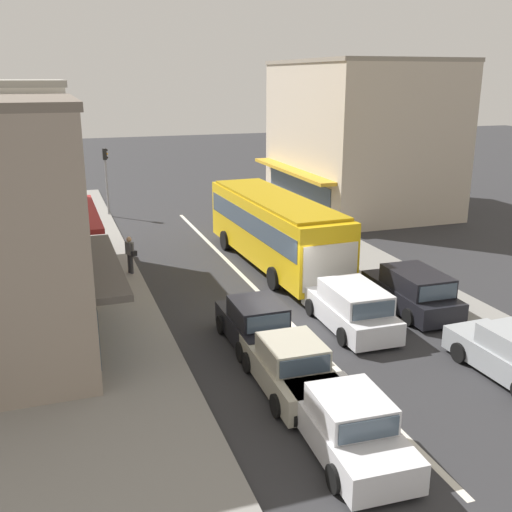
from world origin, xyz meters
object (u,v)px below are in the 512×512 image
Objects in this scene: sedan_behind_bus_near at (348,426)px; pedestrian_with_handbag_near at (130,253)px; parked_wagon_kerb_second at (412,291)px; wagon_adjacent_lane_trail at (351,308)px; hatchback_behind_bus_mid at (256,324)px; traffic_light_downstreet at (106,170)px; sedan_queue_gap_filler at (291,367)px; city_bus at (274,226)px.

pedestrian_with_handbag_near reaches higher than sedan_behind_bus_near.
pedestrian_with_handbag_near is (-9.32, 7.42, 0.32)m from parked_wagon_kerb_second.
pedestrian_with_handbag_near is at bearing 141.50° from parked_wagon_kerb_second.
parked_wagon_kerb_second is at bearing -38.50° from pedestrian_with_handbag_near.
hatchback_behind_bus_mid is at bearing -176.91° from wagon_adjacent_lane_trail.
traffic_light_downstreet is at bearing 106.68° from wagon_adjacent_lane_trail.
sedan_queue_gap_filler is 1.01× the size of traffic_light_downstreet.
hatchback_behind_bus_mid is 6.16m from sedan_behind_bus_near.
hatchback_behind_bus_mid is at bearing -71.03° from pedestrian_with_handbag_near.
pedestrian_with_handbag_near is (-6.40, 8.14, 0.32)m from wagon_adjacent_lane_trail.
wagon_adjacent_lane_trail is (-0.01, -7.49, -1.14)m from city_bus.
sedan_queue_gap_filler is at bearing -137.69° from wagon_adjacent_lane_trail.
city_bus is at bearing 71.62° from sedan_queue_gap_filler.
parked_wagon_kerb_second is (6.48, 3.96, 0.08)m from sedan_queue_gap_filler.
wagon_adjacent_lane_trail is 1.06× the size of sedan_behind_bus_near.
sedan_queue_gap_filler is (-0.14, 3.12, 0.00)m from sedan_behind_bus_near.
pedestrian_with_handbag_near is (-2.87, 8.33, 0.36)m from hatchback_behind_bus_mid.
sedan_queue_gap_filler is at bearing 92.64° from sedan_behind_bus_near.
sedan_queue_gap_filler is (-3.55, -3.24, -0.08)m from wagon_adjacent_lane_trail.
wagon_adjacent_lane_trail is at bearing -73.32° from traffic_light_downstreet.
sedan_queue_gap_filler is 7.59m from parked_wagon_kerb_second.
sedan_behind_bus_near is at bearing -78.34° from pedestrian_with_handbag_near.
city_bus is 2.56× the size of sedan_behind_bus_near.
pedestrian_with_handbag_near is at bearing -91.39° from traffic_light_downstreet.
sedan_queue_gap_filler is (-3.56, -10.72, -1.22)m from city_bus.
wagon_adjacent_lane_trail is 4.81m from sedan_queue_gap_filler.
hatchback_behind_bus_mid is 0.87× the size of sedan_behind_bus_near.
hatchback_behind_bus_mid is (-3.55, -7.68, -1.17)m from city_bus.
city_bus is 7.45m from parked_wagon_kerb_second.
sedan_behind_bus_near is 0.94× the size of parked_wagon_kerb_second.
hatchback_behind_bus_mid is 0.88× the size of sedan_queue_gap_filler.
sedan_queue_gap_filler is 2.60× the size of pedestrian_with_handbag_near.
city_bus is 2.95× the size of hatchback_behind_bus_mid.
wagon_adjacent_lane_trail is 1.23× the size of hatchback_behind_bus_mid.
sedan_behind_bus_near is at bearing -87.36° from sedan_queue_gap_filler.
city_bus is at bearing 89.94° from wagon_adjacent_lane_trail.
parked_wagon_kerb_second is 2.79× the size of pedestrian_with_handbag_near.
sedan_behind_bus_near is at bearing -88.82° from hatchback_behind_bus_mid.
wagon_adjacent_lane_trail reaches higher than hatchback_behind_bus_mid.
sedan_queue_gap_filler is 23.85m from traffic_light_downstreet.
wagon_adjacent_lane_trail is at bearing -166.03° from parked_wagon_kerb_second.
city_bus is at bearing 113.31° from parked_wagon_kerb_second.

